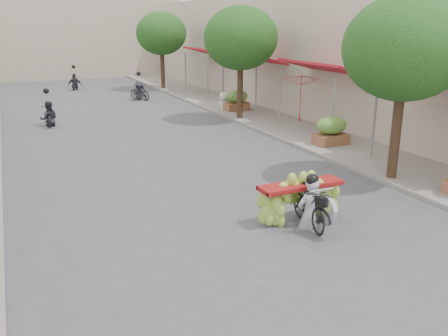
% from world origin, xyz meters
% --- Properties ---
extents(ground, '(120.00, 120.00, 0.00)m').
position_xyz_m(ground, '(0.00, 0.00, 0.00)').
color(ground, '#4D4D51').
rests_on(ground, ground).
extents(sidewalk_right, '(4.00, 60.00, 0.12)m').
position_xyz_m(sidewalk_right, '(7.00, 15.00, 0.06)').
color(sidewalk_right, gray).
rests_on(sidewalk_right, ground).
extents(shophouse_row_right, '(9.77, 40.00, 6.00)m').
position_xyz_m(shophouse_row_right, '(11.99, 14.00, 3.00)').
color(shophouse_row_right, '#B9AD99').
rests_on(shophouse_row_right, ground).
extents(far_building, '(20.00, 6.00, 7.00)m').
position_xyz_m(far_building, '(0.00, 38.00, 3.50)').
color(far_building, '#B7A691').
rests_on(far_building, ground).
extents(street_tree_near, '(3.40, 3.40, 5.25)m').
position_xyz_m(street_tree_near, '(5.40, 4.00, 3.78)').
color(street_tree_near, '#3A2719').
rests_on(street_tree_near, ground).
extents(street_tree_mid, '(3.40, 3.40, 5.25)m').
position_xyz_m(street_tree_mid, '(5.40, 14.00, 3.78)').
color(street_tree_mid, '#3A2719').
rests_on(street_tree_mid, ground).
extents(street_tree_far, '(3.40, 3.40, 5.25)m').
position_xyz_m(street_tree_far, '(5.40, 26.00, 3.78)').
color(street_tree_far, '#3A2719').
rests_on(street_tree_far, ground).
extents(produce_crate_mid, '(1.20, 0.88, 1.16)m').
position_xyz_m(produce_crate_mid, '(6.20, 8.00, 0.71)').
color(produce_crate_mid, brown).
rests_on(produce_crate_mid, ground).
extents(produce_crate_far, '(1.20, 0.88, 1.16)m').
position_xyz_m(produce_crate_far, '(6.20, 16.00, 0.71)').
color(produce_crate_far, brown).
rests_on(produce_crate_far, ground).
extents(banana_motorbike, '(2.20, 1.85, 2.15)m').
position_xyz_m(banana_motorbike, '(1.33, 2.42, 0.71)').
color(banana_motorbike, black).
rests_on(banana_motorbike, ground).
extents(market_umbrella, '(2.75, 2.75, 1.93)m').
position_xyz_m(market_umbrella, '(6.06, 9.83, 2.56)').
color(market_umbrella, '#A31815').
rests_on(market_umbrella, ground).
extents(pedestrian, '(0.86, 0.52, 1.75)m').
position_xyz_m(pedestrian, '(5.77, 16.62, 0.99)').
color(pedestrian, white).
rests_on(pedestrian, ground).
extents(bg_motorbike_a, '(0.82, 1.54, 1.95)m').
position_xyz_m(bg_motorbike_a, '(-2.99, 16.41, 0.76)').
color(bg_motorbike_a, black).
rests_on(bg_motorbike_a, ground).
extents(bg_motorbike_b, '(1.19, 1.64, 1.95)m').
position_xyz_m(bg_motorbike_b, '(2.70, 22.14, 0.86)').
color(bg_motorbike_b, black).
rests_on(bg_motorbike_b, ground).
extents(bg_motorbike_c, '(1.08, 1.65, 1.95)m').
position_xyz_m(bg_motorbike_c, '(-0.19, 28.53, 0.81)').
color(bg_motorbike_c, black).
rests_on(bg_motorbike_c, ground).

